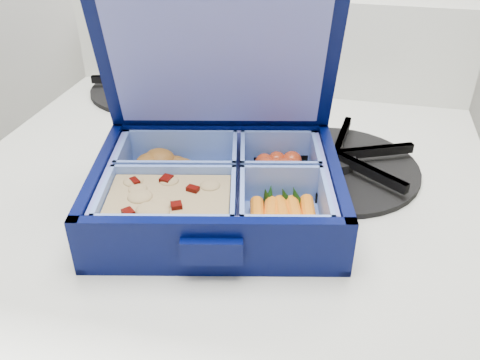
% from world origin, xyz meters
% --- Properties ---
extents(bento_box, '(0.26, 0.22, 0.05)m').
position_xyz_m(bento_box, '(0.34, 1.62, 0.88)').
color(bento_box, '#010636').
rests_on(bento_box, stove).
extents(burner_grate, '(0.24, 0.24, 0.03)m').
position_xyz_m(burner_grate, '(0.44, 1.72, 0.87)').
color(burner_grate, black).
rests_on(burner_grate, stove).
extents(burner_grate_rear, '(0.21, 0.21, 0.02)m').
position_xyz_m(burner_grate_rear, '(0.16, 1.89, 0.86)').
color(burner_grate_rear, black).
rests_on(burner_grate_rear, stove).
extents(fork, '(0.11, 0.15, 0.01)m').
position_xyz_m(fork, '(0.34, 1.74, 0.86)').
color(fork, silver).
rests_on(fork, stove).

